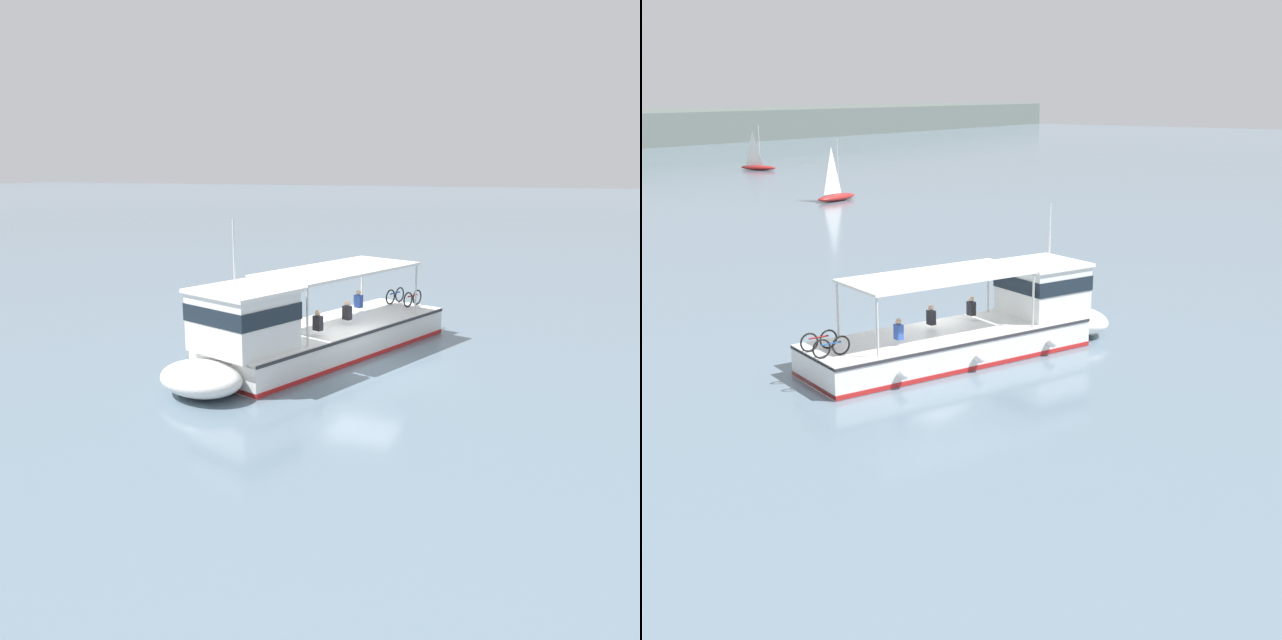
% 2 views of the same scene
% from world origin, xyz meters
% --- Properties ---
extents(ground_plane, '(400.00, 400.00, 0.00)m').
position_xyz_m(ground_plane, '(0.00, 0.00, 0.00)').
color(ground_plane, slate).
extents(ferry_main, '(12.99, 7.33, 5.32)m').
position_xyz_m(ferry_main, '(0.45, -2.23, 1.02)').
color(ferry_main, white).
rests_on(ferry_main, ground).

